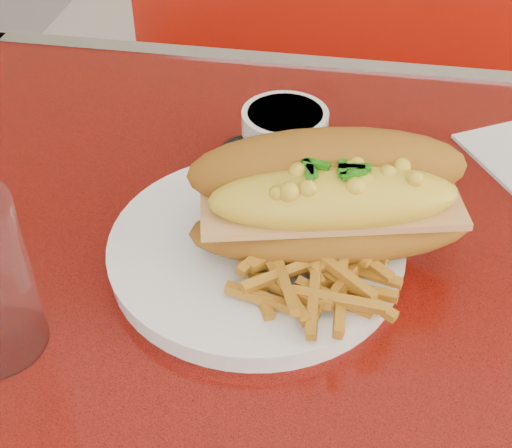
% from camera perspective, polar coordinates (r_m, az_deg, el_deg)
% --- Properties ---
extents(diner_table, '(1.23, 0.83, 0.77)m').
position_cam_1_polar(diner_table, '(0.74, 12.98, -14.49)').
color(diner_table, '#B8160B').
rests_on(diner_table, ground).
extents(booth_bench_far, '(1.20, 0.51, 0.90)m').
position_cam_1_polar(booth_bench_far, '(1.55, 11.16, 3.09)').
color(booth_bench_far, '#9E160A').
rests_on(booth_bench_far, ground).
extents(dinner_plate, '(0.29, 0.29, 0.02)m').
position_cam_1_polar(dinner_plate, '(0.63, -0.00, -2.05)').
color(dinner_plate, white).
rests_on(dinner_plate, diner_table).
extents(mac_hoagie, '(0.26, 0.17, 0.11)m').
position_cam_1_polar(mac_hoagie, '(0.60, 5.99, 2.07)').
color(mac_hoagie, '#965D18').
rests_on(mac_hoagie, dinner_plate).
extents(fries_pile, '(0.11, 0.10, 0.03)m').
position_cam_1_polar(fries_pile, '(0.58, 4.40, -3.44)').
color(fries_pile, orange).
rests_on(fries_pile, dinner_plate).
extents(fork, '(0.09, 0.14, 0.00)m').
position_cam_1_polar(fork, '(0.62, 4.68, -2.38)').
color(fork, silver).
rests_on(fork, dinner_plate).
extents(gravy_ramekin, '(0.10, 0.10, 0.05)m').
position_cam_1_polar(gravy_ramekin, '(0.75, 2.31, 7.40)').
color(gravy_ramekin, white).
rests_on(gravy_ramekin, diner_table).
extents(sauce_cup_left, '(0.07, 0.07, 0.03)m').
position_cam_1_polar(sauce_cup_left, '(0.73, -0.66, 5.19)').
color(sauce_cup_left, black).
rests_on(sauce_cup_left, diner_table).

